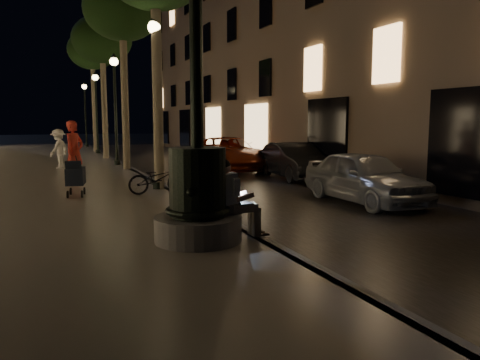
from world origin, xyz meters
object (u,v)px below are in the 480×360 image
lamp_curb_a (155,80)px  car_second (294,161)px  fountain_lamppost (198,178)px  seated_man_laptop (233,196)px  tree_far (92,51)px  car_front (365,177)px  bicycle (158,179)px  pedestrian_red (74,152)px  lamp_curb_b (115,95)px  stroller (76,176)px  lamp_curb_c (96,102)px  tree_third (102,41)px  pedestrian_white (59,149)px  tree_second (122,11)px  lamp_curb_d (85,106)px  car_third (227,154)px

lamp_curb_a → car_second: (5.50, 1.95, -2.57)m
fountain_lamppost → seated_man_laptop: (0.61, -0.00, -0.32)m
tree_far → car_front: bearing=-77.7°
fountain_lamppost → bicycle: size_ratio=3.37×
seated_man_laptop → pedestrian_red: (-1.98, 8.39, 0.27)m
lamp_curb_b → car_second: (5.50, -6.05, -2.57)m
stroller → pedestrian_red: bearing=97.0°
fountain_lamppost → lamp_curb_c: fountain_lamppost is taller
bicycle → pedestrian_red: bearing=30.5°
tree_third → stroller: 13.84m
car_front → car_second: size_ratio=0.99×
seated_man_laptop → lamp_curb_b: bearing=89.6°
seated_man_laptop → pedestrian_white: (-2.31, 13.39, 0.10)m
tree_third → pedestrian_white: size_ratio=4.52×
tree_second → pedestrian_white: bearing=150.8°
stroller → car_front: car_front is taller
tree_second → car_second: 8.82m
seated_man_laptop → tree_far: tree_far is taller
lamp_curb_b → car_second: bearing=-47.7°
lamp_curb_d → car_second: (5.50, -22.05, -2.57)m
fountain_lamppost → lamp_curb_b: (0.70, 14.00, 2.02)m
car_front → car_third: car_third is taller
car_front → car_second: 5.21m
stroller → car_second: bearing=28.0°
tree_third → fountain_lamppost: bearing=-92.2°
lamp_curb_b → bicycle: 9.29m
car_front → car_third: bearing=93.2°
car_third → lamp_curb_d: bearing=106.6°
lamp_curb_b → car_second: 8.57m
car_third → lamp_curb_c: bearing=115.9°
seated_man_laptop → lamp_curb_b: size_ratio=0.27×
stroller → seated_man_laptop: bearing=-58.4°
lamp_curb_a → lamp_curb_b: bearing=90.0°
lamp_curb_b → lamp_curb_d: same height
tree_far → pedestrian_red: size_ratio=3.89×
tree_far → lamp_curb_b: size_ratio=1.56×
lamp_curb_b → car_front: bearing=-67.2°
lamp_curb_b → lamp_curb_d: size_ratio=1.00×
lamp_curb_b → lamp_curb_c: size_ratio=1.00×
lamp_curb_b → car_front: lamp_curb_b is taller
tree_third → lamp_curb_a: tree_third is taller
fountain_lamppost → pedestrian_red: bearing=99.3°
tree_far → stroller: (-2.31, -18.54, -5.72)m
stroller → pedestrian_red: pedestrian_red is taller
lamp_curb_a → bicycle: lamp_curb_a is taller
tree_second → car_second: tree_second is taller
tree_far → pedestrian_red: 16.61m
lamp_curb_b → lamp_curb_c: same height
seated_man_laptop → car_front: 5.55m
fountain_lamppost → tree_third: bearing=87.8°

